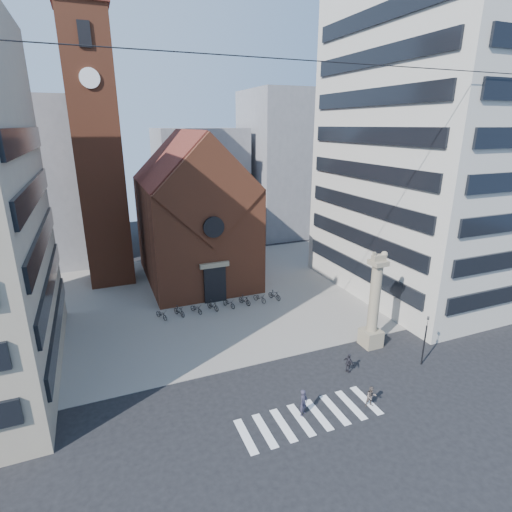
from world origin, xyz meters
The scene contains 22 objects.
ground centered at (0.00, 0.00, 0.00)m, with size 120.00×120.00×0.00m, color black.
piazza centered at (0.00, 19.00, 0.03)m, with size 46.00×30.00×0.05m, color gray.
zebra_crossing centered at (0.55, -3.00, 0.01)m, with size 10.20×3.20×0.01m, color white, non-canonical shape.
church centered at (0.00, 25.04, 7.98)m, with size 12.00×16.65×18.00m.
campanile centered at (-10.00, 28.00, 15.74)m, with size 5.50×5.50×31.20m.
building_right centered at (24.00, 12.00, 16.00)m, with size 18.00×22.00×32.00m, color #B3ACA2.
bg_block_left centered at (-20.00, 40.00, 11.00)m, with size 16.00×14.00×22.00m, color gray.
bg_block_mid centered at (6.00, 45.00, 9.00)m, with size 14.00×12.00×18.00m, color gray.
bg_block_right centered at (22.00, 42.00, 12.00)m, with size 16.00×14.00×24.00m, color gray.
lion_column centered at (10.01, 3.00, 3.46)m, with size 1.63×1.60×8.68m.
traffic_light centered at (12.00, -1.00, 2.29)m, with size 0.13×0.16×4.30m.
pedestrian_0 centered at (0.26, -2.60, 0.95)m, with size 0.70×0.46×1.91m, color #2C2A3A.
pedestrian_1 centered at (4.99, -3.60, 0.76)m, with size 0.74×0.58×1.53m, color #524741.
pedestrian_2 centered at (5.86, 0.34, 0.80)m, with size 0.94×0.39×1.60m, color #24232A.
scooter_0 centered at (-6.16, 14.92, 0.53)m, with size 0.63×1.82×0.96m, color black.
scooter_1 centered at (-4.40, 14.92, 0.58)m, with size 0.50×1.76×1.06m, color black.
scooter_2 centered at (-2.63, 14.92, 0.53)m, with size 0.63×1.82×0.96m, color black.
scooter_3 centered at (-0.86, 14.92, 0.58)m, with size 0.50×1.76×1.06m, color black.
scooter_4 centered at (0.91, 14.92, 0.53)m, with size 0.63×1.82×0.96m, color black.
scooter_5 centered at (2.68, 14.92, 0.58)m, with size 0.50×1.76×1.06m, color black.
scooter_6 centered at (4.44, 14.92, 0.53)m, with size 0.63×1.82×0.96m, color black.
scooter_7 centered at (6.21, 14.92, 0.58)m, with size 0.50×1.76×1.06m, color black.
Camera 1 is at (-10.99, -21.85, 18.46)m, focal length 28.00 mm.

